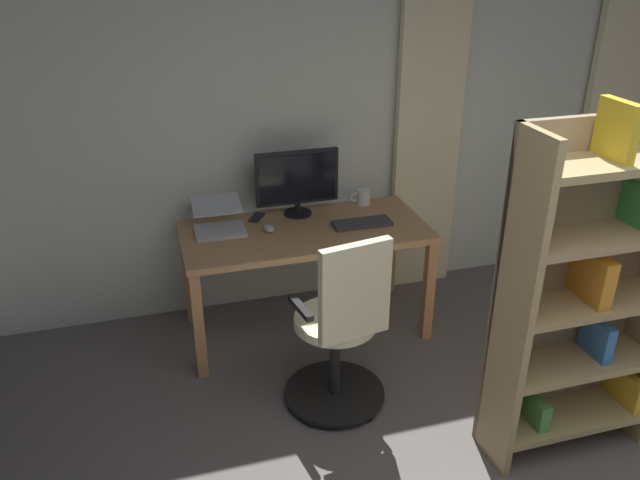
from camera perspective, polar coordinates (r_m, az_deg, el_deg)
name	(u,v)px	position (r m, az deg, el deg)	size (l,w,h in m)	color
back_room_partition	(353,112)	(4.26, 3.03, 11.46)	(5.16, 0.10, 2.58)	silver
curtain_left_panel	(611,108)	(5.15, 24.83, 10.78)	(0.42, 0.06, 2.42)	beige
curtain_right_panel	(429,123)	(4.37, 9.82, 10.41)	(0.46, 0.06, 2.42)	beige
desk	(305,242)	(3.90, -1.36, -0.14)	(1.51, 0.71, 0.72)	tan
office_chair	(341,332)	(3.31, 1.94, -8.35)	(0.56, 0.56, 1.05)	black
computer_monitor	(297,180)	(3.99, -2.08, 5.47)	(0.53, 0.18, 0.42)	black
computer_keyboard	(362,223)	(3.91, 3.81, 1.53)	(0.37, 0.13, 0.02)	#333338
laptop	(219,221)	(3.88, -9.17, 1.72)	(0.30, 0.35, 0.16)	#B7BCC1
computer_mouse	(269,228)	(3.83, -4.63, 1.07)	(0.06, 0.10, 0.04)	#B7BCC1
cell_phone_by_monitor	(257,217)	(4.02, -5.75, 2.04)	(0.07, 0.14, 0.01)	#232328
mug_tea	(363,197)	(4.21, 3.90, 3.91)	(0.14, 0.09, 0.10)	white
bookshelf	(582,295)	(3.18, 22.62, -4.58)	(0.82, 0.30, 1.76)	tan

